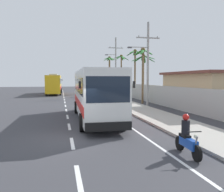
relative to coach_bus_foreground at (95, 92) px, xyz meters
The scene contains 16 objects.
ground_plane 5.87m from the coach_bus_foreground, 110.61° to the right, with size 160.00×160.00×0.00m, color #3A3A3F.
sidewalk_kerb 7.11m from the coach_bus_foreground, 44.85° to the left, with size 3.20×90.00×0.14m, color #A8A399.
lane_markings 9.79m from the coach_bus_foreground, 88.04° to the left, with size 3.83×71.00×0.01m.
boundary_wall 12.40m from the coach_bus_foreground, 45.57° to the left, with size 0.24×60.00×2.21m, color #B2B2AD.
coach_bus_foreground is the anchor object (origin of this frame).
coach_bus_far_lane 29.87m from the coach_bus_foreground, 97.06° to the left, with size 3.08×12.20×3.88m.
motorcycle_beside_bus 9.14m from the coach_bus_foreground, 75.05° to the right, with size 0.56×1.96×1.60m.
pedestrian_near_kerb 11.93m from the coach_bus_foreground, 67.70° to the left, with size 0.36×0.36×1.64m.
pedestrian_midwalk 13.20m from the coach_bus_foreground, 71.85° to the left, with size 0.36×0.36×1.64m.
utility_pole_mid 9.61m from the coach_bus_foreground, 44.84° to the left, with size 3.52×0.24×8.88m.
utility_pole_far 22.98m from the coach_bus_foreground, 72.85° to the left, with size 3.08×0.24×9.92m.
palm_nearest 12.32m from the coach_bus_foreground, 53.13° to the left, with size 2.59×2.56×6.67m.
palm_second 20.29m from the coach_bus_foreground, 63.46° to the left, with size 2.92×3.06×7.57m.
palm_third 27.00m from the coach_bus_foreground, 71.09° to the left, with size 2.92×3.01×7.48m.
palm_fourth 17.13m from the coach_bus_foreground, 57.83° to the left, with size 3.56×3.30×6.45m.
palm_farthest 32.30m from the coach_bus_foreground, 76.19° to the left, with size 2.63×2.58×7.71m.
Camera 1 is at (-0.48, -11.56, 2.97)m, focal length 37.16 mm.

